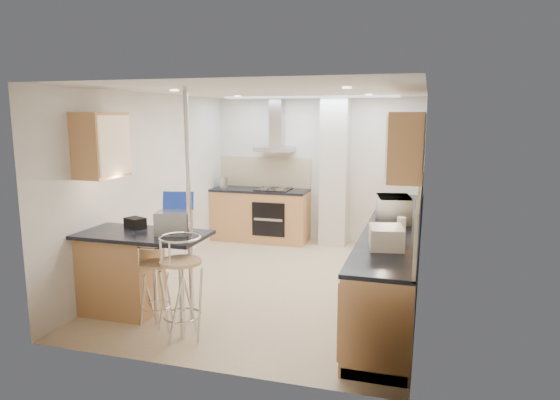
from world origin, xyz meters
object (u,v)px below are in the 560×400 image
(microwave, at_px, (394,209))
(bar_stool_end, at_px, (182,288))
(bar_stool_near, at_px, (155,284))
(laptop, at_px, (174,223))
(bread_bin, at_px, (386,237))

(microwave, bearing_deg, bar_stool_end, 123.33)
(microwave, xyz_separation_m, bar_stool_near, (-2.34, -1.62, -0.63))
(bar_stool_near, xyz_separation_m, bar_stool_end, (0.43, -0.23, 0.09))
(microwave, relative_size, bar_stool_end, 0.54)
(microwave, height_order, laptop, microwave)
(microwave, distance_m, bar_stool_near, 2.92)
(bar_stool_near, relative_size, bread_bin, 2.20)
(bar_stool_near, height_order, bread_bin, bread_bin)
(microwave, distance_m, bread_bin, 1.23)
(microwave, height_order, bar_stool_near, microwave)
(laptop, xyz_separation_m, bar_stool_end, (0.33, -0.48, -0.53))
(microwave, xyz_separation_m, bread_bin, (0.01, -1.23, -0.05))
(laptop, bearing_deg, bar_stool_near, -125.59)
(bar_stool_near, bearing_deg, bar_stool_end, -43.33)
(microwave, xyz_separation_m, laptop, (-2.23, -1.38, -0.02))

